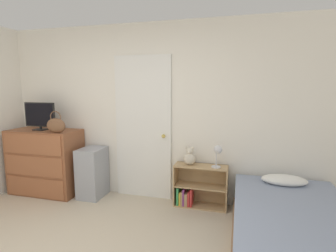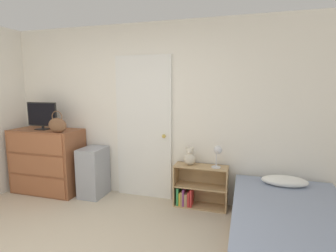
{
  "view_description": "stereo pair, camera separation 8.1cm",
  "coord_description": "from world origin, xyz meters",
  "px_view_note": "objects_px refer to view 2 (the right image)",
  "views": [
    {
      "loc": [
        1.47,
        -1.35,
        1.65
      ],
      "look_at": [
        0.56,
        2.0,
        1.13
      ],
      "focal_mm": 28.0,
      "sensor_mm": 36.0,
      "label": 1
    },
    {
      "loc": [
        1.54,
        -1.33,
        1.65
      ],
      "look_at": [
        0.56,
        2.0,
        1.13
      ],
      "focal_mm": 28.0,
      "sensor_mm": 36.0,
      "label": 2
    }
  ],
  "objects_px": {
    "storage_bin": "(93,172)",
    "desk_lamp": "(218,152)",
    "dresser": "(48,161)",
    "teddy_bear": "(190,157)",
    "bookshelf": "(197,189)",
    "tv": "(42,115)",
    "handbag": "(57,125)",
    "bed": "(292,231)"
  },
  "relations": [
    {
      "from": "handbag",
      "to": "bed",
      "type": "height_order",
      "value": "handbag"
    },
    {
      "from": "tv",
      "to": "bookshelf",
      "type": "bearing_deg",
      "value": 3.61
    },
    {
      "from": "handbag",
      "to": "bed",
      "type": "xyz_separation_m",
      "value": [
        3.08,
        -0.48,
        -0.87
      ]
    },
    {
      "from": "tv",
      "to": "bed",
      "type": "relative_size",
      "value": 0.28
    },
    {
      "from": "tv",
      "to": "handbag",
      "type": "relative_size",
      "value": 1.65
    },
    {
      "from": "tv",
      "to": "storage_bin",
      "type": "xyz_separation_m",
      "value": [
        0.82,
        0.06,
        -0.84
      ]
    },
    {
      "from": "tv",
      "to": "bed",
      "type": "distance_m",
      "value": 3.68
    },
    {
      "from": "dresser",
      "to": "bookshelf",
      "type": "height_order",
      "value": "dresser"
    },
    {
      "from": "handbag",
      "to": "bed",
      "type": "bearing_deg",
      "value": -8.77
    },
    {
      "from": "storage_bin",
      "to": "desk_lamp",
      "type": "height_order",
      "value": "desk_lamp"
    },
    {
      "from": "storage_bin",
      "to": "desk_lamp",
      "type": "relative_size",
      "value": 2.44
    },
    {
      "from": "dresser",
      "to": "storage_bin",
      "type": "relative_size",
      "value": 1.44
    },
    {
      "from": "storage_bin",
      "to": "teddy_bear",
      "type": "relative_size",
      "value": 2.91
    },
    {
      "from": "storage_bin",
      "to": "desk_lamp",
      "type": "bearing_deg",
      "value": 1.36
    },
    {
      "from": "desk_lamp",
      "to": "bed",
      "type": "distance_m",
      "value": 1.24
    },
    {
      "from": "dresser",
      "to": "desk_lamp",
      "type": "relative_size",
      "value": 3.52
    },
    {
      "from": "desk_lamp",
      "to": "bed",
      "type": "bearing_deg",
      "value": -42.19
    },
    {
      "from": "bookshelf",
      "to": "storage_bin",
      "type": "bearing_deg",
      "value": -176.6
    },
    {
      "from": "tv",
      "to": "teddy_bear",
      "type": "height_order",
      "value": "tv"
    },
    {
      "from": "storage_bin",
      "to": "handbag",
      "type": "bearing_deg",
      "value": -152.33
    },
    {
      "from": "dresser",
      "to": "bookshelf",
      "type": "distance_m",
      "value": 2.37
    },
    {
      "from": "handbag",
      "to": "bookshelf",
      "type": "distance_m",
      "value": 2.19
    },
    {
      "from": "handbag",
      "to": "storage_bin",
      "type": "bearing_deg",
      "value": 27.67
    },
    {
      "from": "dresser",
      "to": "storage_bin",
      "type": "height_order",
      "value": "dresser"
    },
    {
      "from": "handbag",
      "to": "teddy_bear",
      "type": "relative_size",
      "value": 1.24
    },
    {
      "from": "bed",
      "to": "dresser",
      "type": "bearing_deg",
      "value": 169.35
    },
    {
      "from": "handbag",
      "to": "bed",
      "type": "relative_size",
      "value": 0.17
    },
    {
      "from": "tv",
      "to": "bed",
      "type": "bearing_deg",
      "value": -10.34
    },
    {
      "from": "bookshelf",
      "to": "teddy_bear",
      "type": "bearing_deg",
      "value": -175.11
    },
    {
      "from": "tv",
      "to": "storage_bin",
      "type": "bearing_deg",
      "value": 4.02
    },
    {
      "from": "dresser",
      "to": "teddy_bear",
      "type": "height_order",
      "value": "dresser"
    },
    {
      "from": "storage_bin",
      "to": "teddy_bear",
      "type": "height_order",
      "value": "teddy_bear"
    },
    {
      "from": "storage_bin",
      "to": "bookshelf",
      "type": "bearing_deg",
      "value": 3.4
    },
    {
      "from": "tv",
      "to": "bed",
      "type": "xyz_separation_m",
      "value": [
        3.49,
        -0.64,
        -0.98
      ]
    },
    {
      "from": "teddy_bear",
      "to": "storage_bin",
      "type": "bearing_deg",
      "value": -176.71
    },
    {
      "from": "bookshelf",
      "to": "bed",
      "type": "height_order",
      "value": "bookshelf"
    },
    {
      "from": "handbag",
      "to": "desk_lamp",
      "type": "bearing_deg",
      "value": 6.62
    },
    {
      "from": "storage_bin",
      "to": "teddy_bear",
      "type": "bearing_deg",
      "value": 3.29
    },
    {
      "from": "handbag",
      "to": "teddy_bear",
      "type": "xyz_separation_m",
      "value": [
        1.88,
        0.3,
        -0.41
      ]
    },
    {
      "from": "handbag",
      "to": "teddy_bear",
      "type": "distance_m",
      "value": 1.95
    },
    {
      "from": "tv",
      "to": "desk_lamp",
      "type": "relative_size",
      "value": 1.71
    },
    {
      "from": "handbag",
      "to": "bookshelf",
      "type": "bearing_deg",
      "value": 8.93
    }
  ]
}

